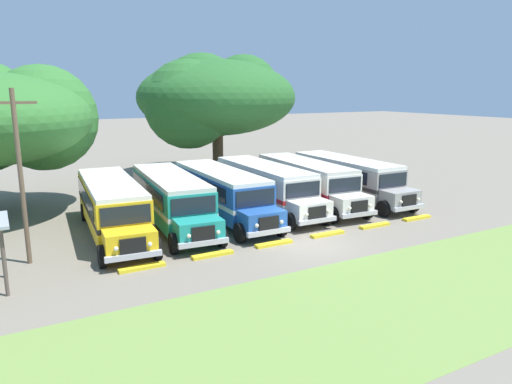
# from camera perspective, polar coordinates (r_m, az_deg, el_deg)

# --- Properties ---
(ground_plane) EXTENTS (220.00, 220.00, 0.00)m
(ground_plane) POSITION_cam_1_polar(r_m,az_deg,el_deg) (23.73, 6.53, -6.27)
(ground_plane) COLOR slate
(foreground_grass_strip) EXTENTS (80.00, 8.10, 0.01)m
(foreground_grass_strip) POSITION_cam_1_polar(r_m,az_deg,el_deg) (19.03, 18.60, -11.62)
(foreground_grass_strip) COLOR olive
(foreground_grass_strip) RESTS_ON ground_plane
(parked_bus_slot_0) EXTENTS (3.37, 10.94, 2.82)m
(parked_bus_slot_0) POSITION_cam_1_polar(r_m,az_deg,el_deg) (26.01, -16.94, -1.46)
(parked_bus_slot_0) COLOR yellow
(parked_bus_slot_0) RESTS_ON ground_plane
(parked_bus_slot_1) EXTENTS (3.45, 10.96, 2.82)m
(parked_bus_slot_1) POSITION_cam_1_polar(r_m,az_deg,el_deg) (27.01, -10.15, -0.61)
(parked_bus_slot_1) COLOR teal
(parked_bus_slot_1) RESTS_ON ground_plane
(parked_bus_slot_2) EXTENTS (2.87, 10.86, 2.82)m
(parked_bus_slot_2) POSITION_cam_1_polar(r_m,az_deg,el_deg) (28.19, -4.14, 0.08)
(parked_bus_slot_2) COLOR #23519E
(parked_bus_slot_2) RESTS_ON ground_plane
(parked_bus_slot_3) EXTENTS (2.89, 10.86, 2.82)m
(parked_bus_slot_3) POSITION_cam_1_polar(r_m,az_deg,el_deg) (30.15, 1.18, 0.91)
(parked_bus_slot_3) COLOR silver
(parked_bus_slot_3) RESTS_ON ground_plane
(parked_bus_slot_4) EXTENTS (3.28, 10.93, 2.82)m
(parked_bus_slot_4) POSITION_cam_1_polar(r_m,az_deg,el_deg) (31.73, 6.13, 1.41)
(parked_bus_slot_4) COLOR silver
(parked_bus_slot_4) RESTS_ON ground_plane
(parked_bus_slot_5) EXTENTS (2.80, 10.85, 2.82)m
(parked_bus_slot_5) POSITION_cam_1_polar(r_m,az_deg,el_deg) (33.54, 11.02, 1.84)
(parked_bus_slot_5) COLOR #9E9993
(parked_bus_slot_5) RESTS_ON ground_plane
(curb_wheelstop_0) EXTENTS (2.00, 0.36, 0.15)m
(curb_wheelstop_0) POSITION_cam_1_polar(r_m,az_deg,el_deg) (20.99, -13.58, -8.83)
(curb_wheelstop_0) COLOR yellow
(curb_wheelstop_0) RESTS_ON ground_plane
(curb_wheelstop_1) EXTENTS (2.00, 0.36, 0.15)m
(curb_wheelstop_1) POSITION_cam_1_polar(r_m,az_deg,el_deg) (22.00, -5.24, -7.53)
(curb_wheelstop_1) COLOR yellow
(curb_wheelstop_1) RESTS_ON ground_plane
(curb_wheelstop_2) EXTENTS (2.00, 0.36, 0.15)m
(curb_wheelstop_2) POSITION_cam_1_polar(r_m,az_deg,el_deg) (23.43, 2.18, -6.24)
(curb_wheelstop_2) COLOR yellow
(curb_wheelstop_2) RESTS_ON ground_plane
(curb_wheelstop_3) EXTENTS (2.00, 0.36, 0.15)m
(curb_wheelstop_3) POSITION_cam_1_polar(r_m,az_deg,el_deg) (25.21, 8.61, -5.03)
(curb_wheelstop_3) COLOR yellow
(curb_wheelstop_3) RESTS_ON ground_plane
(curb_wheelstop_4) EXTENTS (2.00, 0.36, 0.15)m
(curb_wheelstop_4) POSITION_cam_1_polar(r_m,az_deg,el_deg) (27.27, 14.12, -3.94)
(curb_wheelstop_4) COLOR yellow
(curb_wheelstop_4) RESTS_ON ground_plane
(curb_wheelstop_5) EXTENTS (2.00, 0.36, 0.15)m
(curb_wheelstop_5) POSITION_cam_1_polar(r_m,az_deg,el_deg) (29.56, 18.81, -2.98)
(curb_wheelstop_5) COLOR yellow
(curb_wheelstop_5) RESTS_ON ground_plane
(broad_shade_tree) EXTENTS (13.84, 14.05, 10.86)m
(broad_shade_tree) POSITION_cam_1_polar(r_m,az_deg,el_deg) (42.88, -5.24, 11.23)
(broad_shade_tree) COLOR brown
(broad_shade_tree) RESTS_ON ground_plane
(utility_pole) EXTENTS (1.80, 0.20, 7.57)m
(utility_pole) POSITION_cam_1_polar(r_m,az_deg,el_deg) (22.40, -26.53, 2.06)
(utility_pole) COLOR brown
(utility_pole) RESTS_ON ground_plane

